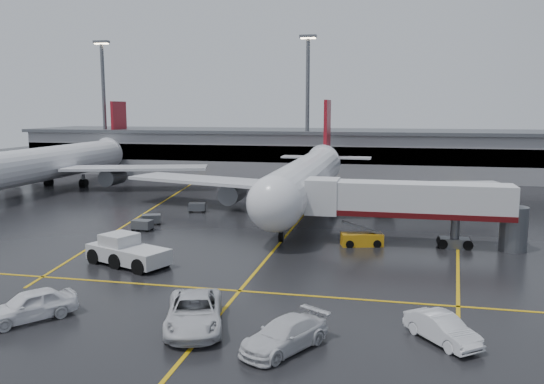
# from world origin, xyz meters

# --- Properties ---
(ground) EXTENTS (220.00, 220.00, 0.00)m
(ground) POSITION_xyz_m (0.00, 0.00, 0.00)
(ground) COLOR black
(ground) RESTS_ON ground
(apron_line_centre) EXTENTS (0.25, 90.00, 0.02)m
(apron_line_centre) POSITION_xyz_m (0.00, 0.00, 0.01)
(apron_line_centre) COLOR gold
(apron_line_centre) RESTS_ON ground
(apron_line_stop) EXTENTS (60.00, 0.25, 0.02)m
(apron_line_stop) POSITION_xyz_m (0.00, -22.00, 0.01)
(apron_line_stop) COLOR gold
(apron_line_stop) RESTS_ON ground
(apron_line_left) EXTENTS (9.99, 69.35, 0.02)m
(apron_line_left) POSITION_xyz_m (-20.00, 10.00, 0.01)
(apron_line_left) COLOR gold
(apron_line_left) RESTS_ON ground
(apron_line_right) EXTENTS (7.57, 69.64, 0.02)m
(apron_line_right) POSITION_xyz_m (18.00, 10.00, 0.01)
(apron_line_right) COLOR gold
(apron_line_right) RESTS_ON ground
(terminal) EXTENTS (122.00, 19.00, 8.60)m
(terminal) POSITION_xyz_m (0.00, 47.93, 4.32)
(terminal) COLOR gray
(terminal) RESTS_ON ground
(light_mast_left) EXTENTS (3.00, 1.20, 25.45)m
(light_mast_left) POSITION_xyz_m (-45.00, 42.00, 14.47)
(light_mast_left) COLOR #595B60
(light_mast_left) RESTS_ON ground
(light_mast_mid) EXTENTS (3.00, 1.20, 25.45)m
(light_mast_mid) POSITION_xyz_m (-5.00, 42.00, 14.47)
(light_mast_mid) COLOR #595B60
(light_mast_mid) RESTS_ON ground
(main_airliner) EXTENTS (48.80, 45.60, 14.10)m
(main_airliner) POSITION_xyz_m (0.00, 9.70, 4.21)
(main_airliner) COLOR silver
(main_airliner) RESTS_ON ground
(second_airliner) EXTENTS (48.80, 45.60, 14.10)m
(second_airliner) POSITION_xyz_m (-42.00, 21.70, 4.21)
(second_airliner) COLOR silver
(second_airliner) RESTS_ON ground
(jet_bridge) EXTENTS (19.90, 3.40, 6.05)m
(jet_bridge) POSITION_xyz_m (11.87, -6.00, 3.93)
(jet_bridge) COLOR silver
(jet_bridge) RESTS_ON ground
(pushback_tractor) EXTENTS (7.75, 5.38, 2.57)m
(pushback_tractor) POSITION_xyz_m (-10.81, -17.49, 1.02)
(pushback_tractor) COLOR silver
(pushback_tractor) RESTS_ON ground
(belt_loader) EXTENTS (4.09, 2.58, 2.41)m
(belt_loader) POSITION_xyz_m (7.64, -7.01, 0.59)
(belt_loader) COLOR orange
(belt_loader) RESTS_ON ground
(service_van_a) EXTENTS (5.05, 7.48, 1.90)m
(service_van_a) POSITION_xyz_m (-0.79, -28.92, 0.95)
(service_van_a) COLOR silver
(service_van_a) RESTS_ON ground
(service_van_b) EXTENTS (4.80, 5.94, 1.61)m
(service_van_b) POSITION_xyz_m (4.89, -30.67, 0.81)
(service_van_b) COLOR silver
(service_van_b) RESTS_ON ground
(service_van_c) EXTENTS (4.19, 4.74, 1.56)m
(service_van_c) POSITION_xyz_m (13.13, -27.94, 0.78)
(service_van_c) COLOR silver
(service_van_c) RESTS_ON ground
(service_van_d) EXTENTS (5.01, 5.65, 1.85)m
(service_van_d) POSITION_xyz_m (-10.90, -29.85, 0.92)
(service_van_d) COLOR white
(service_van_d) RESTS_ON ground
(baggage_cart_a) EXTENTS (2.09, 1.44, 1.12)m
(baggage_cart_a) POSITION_xyz_m (-15.16, -5.33, 0.63)
(baggage_cart_a) COLOR #595B60
(baggage_cart_a) RESTS_ON ground
(baggage_cart_b) EXTENTS (2.35, 1.98, 1.12)m
(baggage_cart_b) POSITION_xyz_m (-15.53, -2.30, 0.63)
(baggage_cart_b) COLOR #595B60
(baggage_cart_b) RESTS_ON ground
(baggage_cart_c) EXTENTS (2.25, 1.74, 1.12)m
(baggage_cart_c) POSITION_xyz_m (-13.16, 5.89, 0.63)
(baggage_cart_c) COLOR #595B60
(baggage_cart_c) RESTS_ON ground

